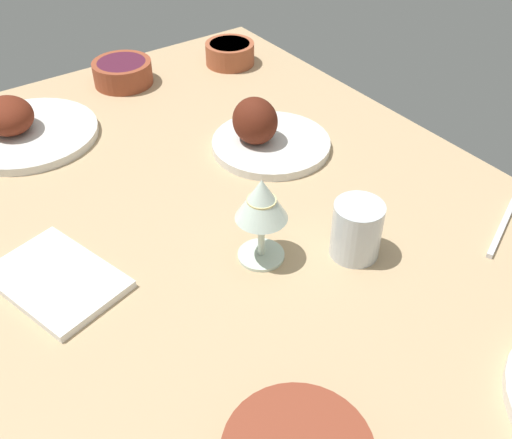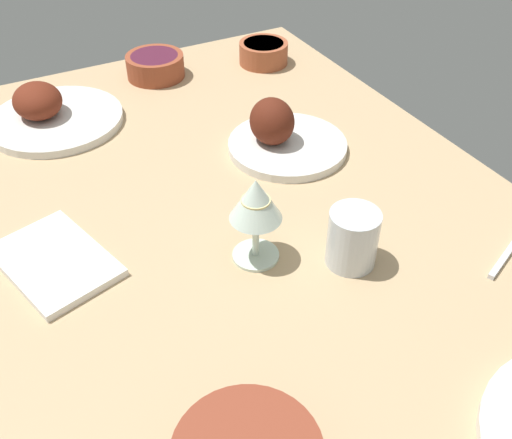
# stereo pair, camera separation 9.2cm
# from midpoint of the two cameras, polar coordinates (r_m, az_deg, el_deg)

# --- Properties ---
(dining_table) EXTENTS (1.40, 0.90, 0.04)m
(dining_table) POSITION_cam_midpoint_polar(r_m,az_deg,el_deg) (0.94, -2.78, -1.99)
(dining_table) COLOR tan
(dining_table) RESTS_ON ground
(plate_center_main) EXTENTS (0.22, 0.22, 0.10)m
(plate_center_main) POSITION_cam_midpoint_polar(r_m,az_deg,el_deg) (1.10, -1.61, 8.17)
(plate_center_main) COLOR silver
(plate_center_main) RESTS_ON dining_table
(plate_far_side) EXTENTS (0.26, 0.26, 0.08)m
(plate_far_side) POSITION_cam_midpoint_polar(r_m,az_deg,el_deg) (1.24, -23.77, 8.08)
(plate_far_side) COLOR silver
(plate_far_side) RESTS_ON dining_table
(bowl_pasta) EXTENTS (0.11, 0.11, 0.05)m
(bowl_pasta) POSITION_cam_midpoint_polar(r_m,az_deg,el_deg) (1.43, -4.43, 15.72)
(bowl_pasta) COLOR #A35133
(bowl_pasta) RESTS_ON dining_table
(bowl_onions) EXTENTS (0.13, 0.13, 0.05)m
(bowl_onions) POSITION_cam_midpoint_polar(r_m,az_deg,el_deg) (1.38, -14.67, 13.58)
(bowl_onions) COLOR brown
(bowl_onions) RESTS_ON dining_table
(wine_glass) EXTENTS (0.08, 0.08, 0.14)m
(wine_glass) POSITION_cam_midpoint_polar(r_m,az_deg,el_deg) (0.82, -2.67, 1.40)
(wine_glass) COLOR silver
(wine_glass) RESTS_ON dining_table
(water_tumbler) EXTENTS (0.07, 0.07, 0.09)m
(water_tumbler) POSITION_cam_midpoint_polar(r_m,az_deg,el_deg) (0.86, 6.71, -1.13)
(water_tumbler) COLOR silver
(water_tumbler) RESTS_ON dining_table
(folded_napkin) EXTENTS (0.22, 0.18, 0.01)m
(folded_napkin) POSITION_cam_midpoint_polar(r_m,az_deg,el_deg) (0.90, -21.49, -5.54)
(folded_napkin) COLOR white
(folded_napkin) RESTS_ON dining_table
(fork_loose) EXTENTS (0.07, 0.15, 0.01)m
(fork_loose) POSITION_cam_midpoint_polar(r_m,az_deg,el_deg) (0.99, 20.27, -0.76)
(fork_loose) COLOR silver
(fork_loose) RESTS_ON dining_table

